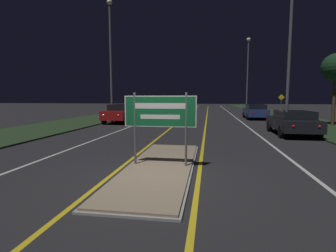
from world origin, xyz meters
The scene contains 20 objects.
ground_plane centered at (0.00, 0.00, 0.00)m, with size 160.00×160.00×0.00m, color #232326.
median_island centered at (0.00, 0.73, 0.04)m, with size 1.99×6.73×0.10m.
verge_left centered at (-9.50, 20.00, 0.04)m, with size 5.00×100.00×0.08m.
verge_right centered at (9.50, 20.00, 0.04)m, with size 5.00×100.00×0.08m.
centre_line_yellow_left centered at (-1.18, 25.00, 0.00)m, with size 0.12×70.00×0.01m.
centre_line_yellow_right centered at (1.18, 25.00, 0.00)m, with size 0.12×70.00×0.01m.
lane_line_white_left centered at (-4.20, 25.00, 0.00)m, with size 0.12×70.00×0.01m.
lane_line_white_right centered at (4.20, 25.00, 0.00)m, with size 0.12×70.00×0.01m.
edge_line_white_left centered at (-7.20, 25.00, 0.00)m, with size 0.10×70.00×0.01m.
edge_line_white_right centered at (7.20, 25.00, 0.00)m, with size 0.10×70.00×0.01m.
highway_sign centered at (0.00, 0.73, 1.62)m, with size 2.15×0.07×2.17m.
streetlight_left_near centered at (-6.46, 13.71, 5.78)m, with size 0.44×0.44×9.79m.
streetlight_right_near centered at (6.11, 10.10, 6.43)m, with size 0.55×0.55×9.83m.
streetlight_right_far centered at (6.51, 30.60, 6.44)m, with size 0.53×0.53×10.11m.
car_receding_0 centered at (6.09, 8.75, 0.74)m, with size 2.04×4.47×1.37m.
car_receding_1 centered at (5.92, 19.87, 0.76)m, with size 1.99×4.59×1.44m.
car_approaching_0 centered at (-5.93, 14.27, 0.81)m, with size 2.04×4.36×1.53m.
car_approaching_1 centered at (-2.90, 28.26, 0.81)m, with size 1.93×4.14×1.55m.
warning_sign centered at (8.56, 20.94, 1.49)m, with size 0.60×0.06×2.35m.
roadside_palm_right centered at (10.40, 13.94, 4.22)m, with size 1.98×1.98×5.19m.
Camera 1 is at (1.43, -6.84, 2.11)m, focal length 28.00 mm.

